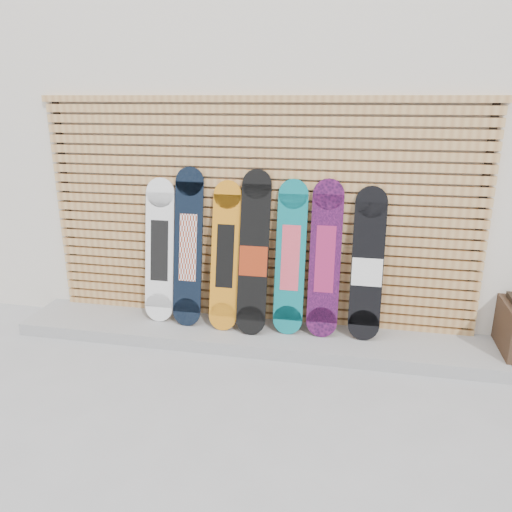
% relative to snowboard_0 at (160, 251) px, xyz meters
% --- Properties ---
extents(ground, '(80.00, 80.00, 0.00)m').
position_rel_snowboard_0_xyz_m(ground, '(1.10, -0.80, -0.83)').
color(ground, '#969699').
rests_on(ground, ground).
extents(building, '(12.00, 5.00, 3.60)m').
position_rel_snowboard_0_xyz_m(building, '(1.60, 2.70, 0.97)').
color(building, beige).
rests_on(building, ground).
extents(concrete_step, '(4.60, 0.70, 0.12)m').
position_rel_snowboard_0_xyz_m(concrete_step, '(0.95, -0.12, -0.77)').
color(concrete_step, gray).
rests_on(concrete_step, ground).
extents(slat_wall, '(4.26, 0.08, 2.29)m').
position_rel_snowboard_0_xyz_m(slat_wall, '(0.95, 0.17, 0.38)').
color(slat_wall, '#B9854D').
rests_on(slat_wall, ground).
extents(snowboard_0, '(0.29, 0.28, 1.42)m').
position_rel_snowboard_0_xyz_m(snowboard_0, '(0.00, 0.00, 0.00)').
color(snowboard_0, white).
rests_on(snowboard_0, concrete_step).
extents(snowboard_1, '(0.28, 0.33, 1.53)m').
position_rel_snowboard_0_xyz_m(snowboard_1, '(0.31, -0.02, 0.06)').
color(snowboard_1, black).
rests_on(snowboard_1, concrete_step).
extents(snowboard_2, '(0.27, 0.35, 1.41)m').
position_rel_snowboard_0_xyz_m(snowboard_2, '(0.68, -0.04, -0.00)').
color(snowboard_2, orange).
rests_on(snowboard_2, concrete_step).
extents(snowboard_3, '(0.28, 0.40, 1.53)m').
position_rel_snowboard_0_xyz_m(snowboard_3, '(0.96, -0.06, 0.04)').
color(snowboard_3, black).
rests_on(snowboard_3, concrete_step).
extents(snowboard_4, '(0.28, 0.31, 1.45)m').
position_rel_snowboard_0_xyz_m(snowboard_4, '(1.31, -0.01, 0.01)').
color(snowboard_4, '#0C6C73').
rests_on(snowboard_4, concrete_step).
extents(snowboard_5, '(0.29, 0.31, 1.46)m').
position_rel_snowboard_0_xyz_m(snowboard_5, '(1.63, -0.01, 0.02)').
color(snowboard_5, black).
rests_on(snowboard_5, concrete_step).
extents(snowboard_6, '(0.29, 0.30, 1.41)m').
position_rel_snowboard_0_xyz_m(snowboard_6, '(2.02, -0.01, -0.02)').
color(snowboard_6, black).
rests_on(snowboard_6, concrete_step).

